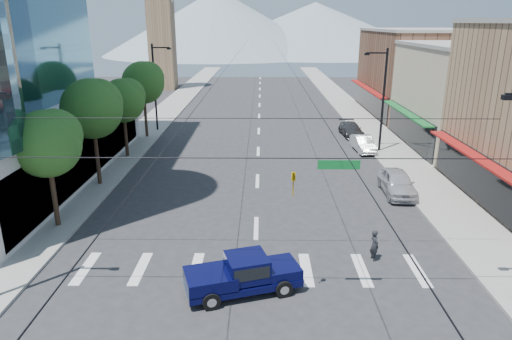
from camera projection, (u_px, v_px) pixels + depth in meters
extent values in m
plane|color=#28282B|center=(255.00, 287.00, 19.98)|extent=(160.00, 160.00, 0.00)
cube|color=gray|center=(165.00, 112.00, 58.13)|extent=(4.00, 120.00, 0.15)
cube|color=gray|center=(354.00, 113.00, 57.86)|extent=(4.00, 120.00, 0.15)
cube|color=tan|center=(479.00, 98.00, 41.18)|extent=(12.00, 14.00, 9.00)
cube|color=brown|center=(421.00, 74.00, 56.24)|extent=(12.00, 18.00, 10.00)
cube|color=#8C6B4C|center=(162.00, 35.00, 76.33)|extent=(4.00, 4.00, 18.00)
cone|color=gray|center=(218.00, 22.00, 159.37)|extent=(80.00, 80.00, 22.00)
cone|color=gray|center=(315.00, 28.00, 169.10)|extent=(90.00, 90.00, 18.00)
cylinder|color=black|center=(53.00, 190.00, 25.11)|extent=(0.28, 0.28, 4.55)
sphere|color=#244F1A|center=(46.00, 144.00, 24.31)|extent=(3.64, 3.64, 3.64)
sphere|color=#244F1A|center=(55.00, 135.00, 24.46)|extent=(2.86, 2.86, 2.86)
cylinder|color=black|center=(96.00, 151.00, 31.68)|extent=(0.28, 0.28, 5.11)
sphere|color=#244F1A|center=(92.00, 109.00, 30.78)|extent=(4.09, 4.09, 4.09)
sphere|color=#244F1A|center=(99.00, 102.00, 30.93)|extent=(3.21, 3.21, 3.21)
cylinder|color=black|center=(125.00, 131.00, 38.42)|extent=(0.28, 0.28, 4.55)
sphere|color=#244F1A|center=(123.00, 101.00, 37.62)|extent=(3.64, 3.64, 3.64)
sphere|color=#244F1A|center=(128.00, 95.00, 37.77)|extent=(2.86, 2.86, 2.86)
cylinder|color=black|center=(145.00, 112.00, 44.99)|extent=(0.28, 0.28, 5.11)
sphere|color=#244F1A|center=(143.00, 83.00, 44.09)|extent=(4.09, 4.09, 4.09)
sphere|color=#244F1A|center=(148.00, 78.00, 44.24)|extent=(3.21, 3.21, 3.21)
cylinder|color=black|center=(254.00, 158.00, 17.11)|extent=(21.60, 0.04, 0.04)
imported|color=gold|center=(293.00, 185.00, 17.42)|extent=(0.16, 0.20, 1.00)
cube|color=#0C6626|center=(339.00, 165.00, 17.16)|extent=(1.60, 0.06, 0.35)
cylinder|color=black|center=(155.00, 88.00, 47.24)|extent=(0.20, 0.20, 9.00)
cube|color=black|center=(161.00, 48.00, 45.96)|extent=(1.80, 0.12, 0.12)
cube|color=black|center=(169.00, 49.00, 45.98)|extent=(0.40, 0.25, 0.18)
cylinder|color=black|center=(383.00, 102.00, 39.39)|extent=(0.20, 0.20, 9.00)
cube|color=black|center=(377.00, 53.00, 38.13)|extent=(1.80, 0.12, 0.12)
cube|color=black|center=(367.00, 54.00, 38.17)|extent=(0.40, 0.25, 0.18)
cube|color=#070836|center=(243.00, 282.00, 19.49)|extent=(5.18, 3.15, 0.31)
cube|color=#070836|center=(281.00, 269.00, 19.85)|extent=(1.86, 2.03, 0.49)
cube|color=#070836|center=(247.00, 267.00, 19.32)|extent=(2.10, 2.07, 0.97)
cube|color=black|center=(247.00, 265.00, 19.29)|extent=(1.94, 2.04, 0.53)
cube|color=#070836|center=(210.00, 279.00, 18.98)|extent=(2.47, 2.30, 0.58)
cube|color=silver|center=(296.00, 273.00, 20.16)|extent=(0.61, 1.64, 0.31)
cube|color=silver|center=(186.00, 291.00, 18.82)|extent=(0.61, 1.64, 0.27)
cylinder|color=black|center=(284.00, 289.00, 19.18)|extent=(0.79, 0.48, 0.74)
cylinder|color=black|center=(271.00, 269.00, 20.71)|extent=(0.79, 0.48, 0.74)
cylinder|color=black|center=(211.00, 301.00, 18.33)|extent=(0.79, 0.48, 0.74)
cylinder|color=black|center=(204.00, 280.00, 19.86)|extent=(0.79, 0.48, 0.74)
imported|color=black|center=(374.00, 245.00, 22.06)|extent=(0.53, 0.66, 1.57)
imported|color=silver|center=(397.00, 183.00, 30.54)|extent=(2.06, 4.82, 1.62)
imported|color=silver|center=(363.00, 144.00, 40.77)|extent=(1.76, 4.26, 1.37)
imported|color=#313133|center=(351.00, 129.00, 46.31)|extent=(2.15, 4.70, 1.33)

